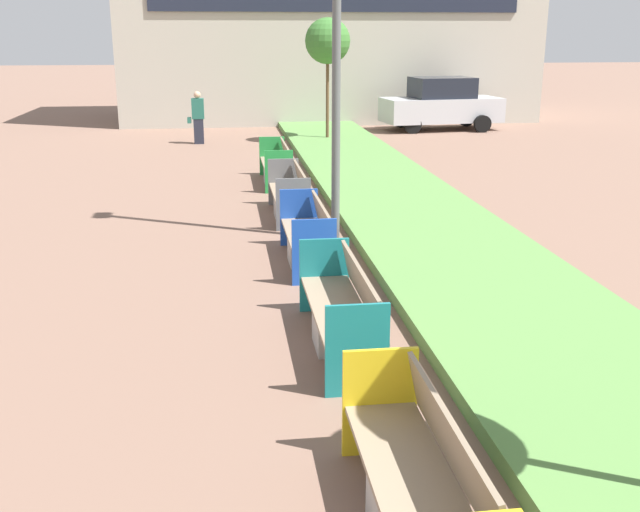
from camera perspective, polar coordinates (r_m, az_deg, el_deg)
name	(u,v)px	position (r m, az deg, el deg)	size (l,w,h in m)	color
planter_grass_strip	(500,297)	(9.98, 13.57, -3.05)	(2.80, 120.00, 0.18)	#568442
building_backdrop	(325,10)	(31.81, 0.35, 18.25)	(16.03, 6.87, 8.54)	#B2AD9E
bench_yellow_frame	(417,489)	(5.41, 7.43, -17.18)	(0.65, 2.21, 0.94)	#ADA8A0
bench_teal_frame	(342,316)	(8.29, 1.69, -4.56)	(0.65, 2.38, 0.94)	#ADA8A0
bench_blue_frame	(308,240)	(11.32, -0.89, 1.25)	(0.65, 2.10, 0.94)	#ADA8A0
bench_grey_frame	(290,198)	(14.26, -2.29, 4.47)	(0.65, 2.17, 0.94)	#ADA8A0
bench_green_frame	(277,167)	(17.52, -3.29, 6.75)	(0.65, 2.27, 0.94)	#ADA8A0
sapling_tree_far	(328,41)	(23.94, 0.58, 16.03)	(1.40, 1.40, 3.84)	brown
pedestrian_walking	(198,117)	(24.18, -9.29, 10.38)	(0.53, 0.24, 1.63)	#232633
parked_car_distant	(441,104)	(27.75, 9.22, 11.35)	(4.37, 2.23, 1.86)	#B7BABF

